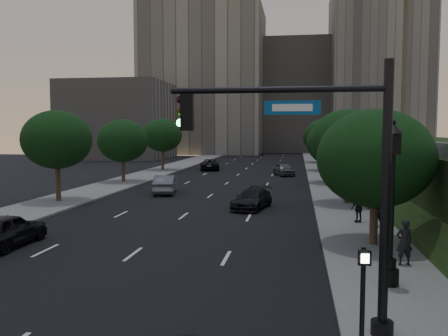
% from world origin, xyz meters
% --- Properties ---
extents(ground, '(160.00, 160.00, 0.00)m').
position_xyz_m(ground, '(0.00, 0.00, 0.00)').
color(ground, black).
rests_on(ground, ground).
extents(road_surface, '(16.00, 140.00, 0.02)m').
position_xyz_m(road_surface, '(0.00, 30.00, 0.01)').
color(road_surface, black).
rests_on(road_surface, ground).
extents(sidewalk_right, '(4.50, 140.00, 0.15)m').
position_xyz_m(sidewalk_right, '(10.25, 30.00, 0.07)').
color(sidewalk_right, slate).
rests_on(sidewalk_right, ground).
extents(sidewalk_left, '(4.50, 140.00, 0.15)m').
position_xyz_m(sidewalk_left, '(-10.25, 30.00, 0.07)').
color(sidewalk_left, slate).
rests_on(sidewalk_left, ground).
extents(parapet_wall, '(0.35, 90.00, 0.70)m').
position_xyz_m(parapet_wall, '(13.50, 28.00, 4.35)').
color(parapet_wall, slate).
rests_on(parapet_wall, embankment).
extents(office_block_left, '(26.00, 20.00, 32.00)m').
position_xyz_m(office_block_left, '(-14.00, 92.00, 16.00)').
color(office_block_left, gray).
rests_on(office_block_left, ground).
extents(office_block_mid, '(22.00, 18.00, 26.00)m').
position_xyz_m(office_block_mid, '(6.00, 102.00, 13.00)').
color(office_block_mid, gray).
rests_on(office_block_mid, ground).
extents(office_block_right, '(20.00, 22.00, 36.00)m').
position_xyz_m(office_block_right, '(24.00, 96.00, 18.00)').
color(office_block_right, gray).
rests_on(office_block_right, ground).
extents(office_block_filler, '(18.00, 16.00, 14.00)m').
position_xyz_m(office_block_filler, '(-26.00, 70.00, 7.00)').
color(office_block_filler, gray).
rests_on(office_block_filler, ground).
extents(tree_right_a, '(5.20, 5.20, 6.24)m').
position_xyz_m(tree_right_a, '(10.30, 8.00, 4.02)').
color(tree_right_a, '#38281C').
rests_on(tree_right_a, ground).
extents(tree_right_b, '(5.20, 5.20, 6.74)m').
position_xyz_m(tree_right_b, '(10.30, 20.00, 4.52)').
color(tree_right_b, '#38281C').
rests_on(tree_right_b, ground).
extents(tree_right_c, '(5.20, 5.20, 6.24)m').
position_xyz_m(tree_right_c, '(10.30, 33.00, 4.02)').
color(tree_right_c, '#38281C').
rests_on(tree_right_c, ground).
extents(tree_right_d, '(5.20, 5.20, 6.74)m').
position_xyz_m(tree_right_d, '(10.30, 47.00, 4.52)').
color(tree_right_d, '#38281C').
rests_on(tree_right_d, ground).
extents(tree_right_e, '(5.20, 5.20, 6.24)m').
position_xyz_m(tree_right_e, '(10.30, 62.00, 4.02)').
color(tree_right_e, '#38281C').
rests_on(tree_right_e, ground).
extents(tree_left_b, '(5.00, 5.00, 6.71)m').
position_xyz_m(tree_left_b, '(-10.30, 18.00, 4.58)').
color(tree_left_b, '#38281C').
rests_on(tree_left_b, ground).
extents(tree_left_c, '(5.00, 5.00, 6.34)m').
position_xyz_m(tree_left_c, '(-10.30, 31.00, 4.21)').
color(tree_left_c, '#38281C').
rests_on(tree_left_c, ground).
extents(tree_left_d, '(5.00, 5.00, 6.71)m').
position_xyz_m(tree_left_d, '(-10.30, 45.00, 4.58)').
color(tree_left_d, '#38281C').
rests_on(tree_left_d, ground).
extents(traffic_signal_mast, '(5.68, 0.56, 7.00)m').
position_xyz_m(traffic_signal_mast, '(7.92, -1.89, 3.67)').
color(traffic_signal_mast, black).
rests_on(traffic_signal_mast, ground).
extents(street_lamp, '(0.64, 0.64, 5.62)m').
position_xyz_m(street_lamp, '(9.92, 2.11, 2.63)').
color(street_lamp, black).
rests_on(street_lamp, ground).
extents(pedestrian_signal, '(0.30, 0.33, 2.50)m').
position_xyz_m(pedestrian_signal, '(8.44, -2.50, 1.57)').
color(pedestrian_signal, black).
rests_on(pedestrian_signal, ground).
extents(sedan_near_left, '(1.92, 4.61, 1.56)m').
position_xyz_m(sedan_near_left, '(-6.10, 5.33, 0.78)').
color(sedan_near_left, black).
rests_on(sedan_near_left, ground).
extents(sedan_mid_left, '(2.45, 4.91, 1.54)m').
position_xyz_m(sedan_mid_left, '(-3.97, 23.91, 0.77)').
color(sedan_mid_left, '#5B5E62').
rests_on(sedan_mid_left, ground).
extents(sedan_far_left, '(3.40, 5.56, 1.44)m').
position_xyz_m(sedan_far_left, '(-4.50, 46.90, 0.72)').
color(sedan_far_left, black).
rests_on(sedan_far_left, ground).
extents(sedan_near_right, '(2.81, 4.89, 1.33)m').
position_xyz_m(sedan_near_right, '(3.88, 17.41, 0.67)').
color(sedan_near_right, black).
rests_on(sedan_near_right, ground).
extents(sedan_far_right, '(2.94, 4.65, 1.48)m').
position_xyz_m(sedan_far_right, '(5.33, 40.87, 0.74)').
color(sedan_far_right, '#4C4E52').
rests_on(sedan_far_right, ground).
extents(pedestrian_a, '(0.72, 0.56, 1.76)m').
position_xyz_m(pedestrian_a, '(10.91, 4.66, 1.03)').
color(pedestrian_a, black).
rests_on(pedestrian_a, sidewalk_right).
extents(pedestrian_b, '(0.99, 0.84, 1.80)m').
position_xyz_m(pedestrian_b, '(10.99, 12.14, 1.05)').
color(pedestrian_b, black).
rests_on(pedestrian_b, sidewalk_right).
extents(pedestrian_c, '(0.99, 0.73, 1.57)m').
position_xyz_m(pedestrian_c, '(10.27, 12.98, 0.93)').
color(pedestrian_c, black).
rests_on(pedestrian_c, sidewalk_right).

